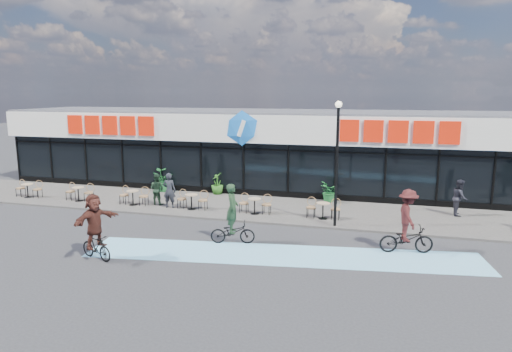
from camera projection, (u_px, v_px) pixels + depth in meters
The scene contains 20 objects.
ground at pixel (194, 233), 18.70m from camera, with size 120.00×120.00×0.00m, color #28282B.
sidewalk at pixel (229, 206), 22.96m from camera, with size 44.00×5.00×0.10m, color #56524C.
bike_lane at pixel (282, 255), 16.24m from camera, with size 14.00×2.20×0.01m, color #6EB1D1.
building at pixel (258, 148), 27.69m from camera, with size 30.60×6.57×4.75m.
lamp_post at pixel (337, 153), 18.86m from camera, with size 0.28×0.28×5.25m.
bistro_set_0 at pixel (29, 189), 24.63m from camera, with size 1.54×0.62×0.90m.
bistro_set_1 at pixel (79, 192), 23.80m from camera, with size 1.54×0.62×0.90m.
bistro_set_2 at pixel (134, 196), 22.97m from camera, with size 1.54×0.62×0.90m.
bistro_set_3 at pixel (192, 200), 22.14m from camera, with size 1.54×0.62×0.90m.
bistro_set_4 at pixel (255, 204), 21.31m from camera, with size 1.54×0.62×0.90m.
bistro_set_5 at pixel (323, 208), 20.48m from camera, with size 1.54×0.62×0.90m.
potted_plant_left at pixel (162, 180), 25.99m from camera, with size 1.15×1.00×1.28m, color #1A5B27.
potted_plant_mid at pixel (217, 183), 25.34m from camera, with size 0.67×0.67×1.20m, color #285C1A.
potted_plant_right at pixel (329, 192), 23.49m from camera, with size 0.99×0.85×1.10m, color #1B6129.
patron_left at pixel (169, 190), 22.30m from camera, with size 0.63×0.42×1.74m, color black.
patron_right at pixel (157, 189), 22.98m from camera, with size 0.76×0.59×1.57m, color black.
pedestrian_b at pixel (460, 197), 20.92m from camera, with size 0.82×0.64×1.68m, color black.
cyclist_a at pixel (233, 223), 17.34m from camera, with size 1.79×0.99×2.33m.
cyclist_b at pixel (407, 226), 16.30m from camera, with size 2.01×1.34×2.33m.
cyclist_c at pixel (95, 227), 15.59m from camera, with size 1.56×1.83×2.33m.
Camera 1 is at (7.21, -16.64, 5.74)m, focal length 32.00 mm.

